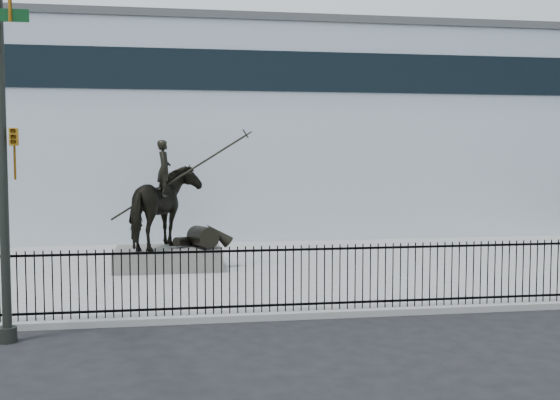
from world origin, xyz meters
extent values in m
plane|color=black|center=(0.00, 0.00, 0.00)|extent=(120.00, 120.00, 0.00)
cube|color=gray|center=(0.00, 7.00, 0.07)|extent=(30.00, 12.00, 0.15)
cube|color=white|center=(0.00, 20.00, 4.50)|extent=(44.00, 14.00, 9.00)
cube|color=black|center=(0.00, 1.25, 0.30)|extent=(22.00, 0.05, 0.05)
cube|color=black|center=(0.00, 1.25, 1.55)|extent=(22.00, 0.05, 0.05)
cube|color=black|center=(0.00, 1.25, 0.90)|extent=(22.00, 0.03, 1.50)
cube|color=#53504B|center=(-3.96, 7.39, 0.46)|extent=(3.27, 2.26, 0.61)
imported|color=black|center=(-3.96, 7.39, 2.06)|extent=(2.22, 2.59, 2.60)
imported|color=black|center=(-4.06, 7.39, 3.25)|extent=(0.42, 0.64, 1.76)
cylinder|color=black|center=(-3.60, 7.39, 2.99)|extent=(4.19, 0.08, 2.65)
cylinder|color=#242621|center=(-7.00, 0.20, 0.15)|extent=(0.36, 0.36, 0.30)
cylinder|color=#242621|center=(-7.00, 0.20, 3.50)|extent=(0.18, 0.18, 7.00)
imported|color=#BD7C15|center=(-6.78, 0.20, 3.70)|extent=(0.16, 0.20, 1.00)
cube|color=#0C3F19|center=(-6.64, -1.00, 6.10)|extent=(0.90, 0.03, 0.22)
camera|label=1|loc=(-3.68, -13.13, 3.69)|focal=42.00mm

